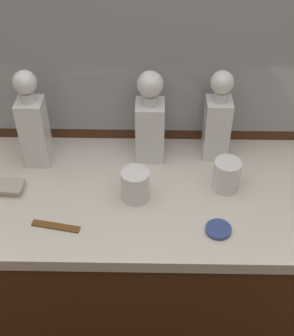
% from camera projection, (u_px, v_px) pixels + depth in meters
% --- Properties ---
extents(dresser, '(1.30, 0.54, 0.94)m').
position_uv_depth(dresser, '(147.00, 284.00, 1.65)').
color(dresser, '#472816').
rests_on(dresser, ground_plane).
extents(dresser_mirror, '(1.11, 0.03, 0.67)m').
position_uv_depth(dresser_mirror, '(149.00, 42.00, 1.31)').
color(dresser_mirror, '#472816').
rests_on(dresser_mirror, dresser).
extents(crystal_decanter_left, '(0.08, 0.08, 0.31)m').
position_uv_depth(crystal_decanter_left, '(34.00, 127.00, 1.36)').
color(crystal_decanter_left, white).
rests_on(crystal_decanter_left, dresser).
extents(crystal_decanter_right, '(0.08, 0.08, 0.29)m').
position_uv_depth(crystal_decanter_right, '(217.00, 124.00, 1.39)').
color(crystal_decanter_right, white).
rests_on(crystal_decanter_right, dresser).
extents(crystal_decanter_far_right, '(0.09, 0.09, 0.30)m').
position_uv_depth(crystal_decanter_far_right, '(150.00, 124.00, 1.38)').
color(crystal_decanter_far_right, white).
rests_on(crystal_decanter_far_right, dresser).
extents(crystal_tumbler_far_right, '(0.08, 0.08, 0.09)m').
position_uv_depth(crystal_tumbler_far_right, '(226.00, 176.00, 1.32)').
color(crystal_tumbler_far_right, white).
rests_on(crystal_tumbler_far_right, dresser).
extents(crystal_tumbler_rear, '(0.08, 0.08, 0.09)m').
position_uv_depth(crystal_tumbler_rear, '(135.00, 186.00, 1.29)').
color(crystal_tumbler_rear, white).
rests_on(crystal_tumbler_rear, dresser).
extents(porcelain_dish, '(0.07, 0.07, 0.01)m').
position_uv_depth(porcelain_dish, '(218.00, 229.00, 1.22)').
color(porcelain_dish, '#33478C').
rests_on(porcelain_dish, dresser).
extents(tortoiseshell_comb, '(0.13, 0.04, 0.01)m').
position_uv_depth(tortoiseshell_comb, '(56.00, 226.00, 1.23)').
color(tortoiseshell_comb, brown).
rests_on(tortoiseshell_comb, dresser).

